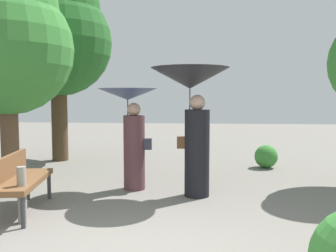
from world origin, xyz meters
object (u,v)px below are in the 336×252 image
Objects in this scene: person_left at (131,121)px; park_bench at (19,178)px; person_right at (192,101)px; tree_near_left at (6,38)px; path_marker_post at (22,195)px; tree_mid_left at (58,32)px.

person_left is 2.14m from park_bench.
person_right is 0.49× the size of tree_near_left.
person_left reaches higher than path_marker_post.
park_bench reaches higher than path_marker_post.
person_right reaches higher than person_left.
path_marker_post is (-1.10, -1.90, -0.87)m from person_left.
tree_near_left reaches higher than person_left.
person_left is at bearing 76.85° from person_right.
tree_near_left is (-2.61, 0.56, 1.61)m from person_left.
path_marker_post is (1.51, -2.46, -2.47)m from tree_near_left.
tree_mid_left reaches higher than park_bench.
tree_near_left is 2.32m from tree_mid_left.
park_bench is 3.35m from tree_near_left.
park_bench is at bearing -58.43° from tree_near_left.
park_bench is 5.27m from tree_mid_left.
park_bench is 2.06× the size of path_marker_post.
tree_near_left is 5.79× the size of path_marker_post.
person_left is at bearing 59.94° from path_marker_post.
tree_mid_left reaches higher than person_left.
path_marker_post is at bearing -58.49° from tree_near_left.
person_right is 2.92m from park_bench.
person_right is at bearing -103.15° from person_left.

